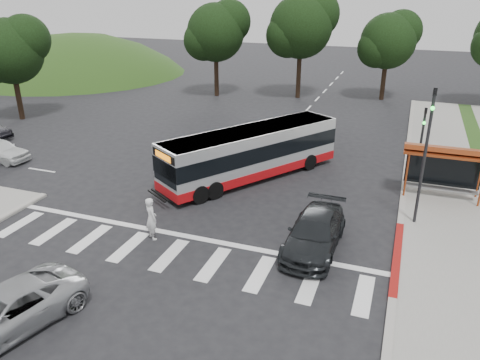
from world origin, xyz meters
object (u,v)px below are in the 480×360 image
at_px(dark_sedan, 315,233).
at_px(silver_suv_south, 6,310).
at_px(transit_bus, 251,154).
at_px(pedestrian, 151,218).

distance_m(dark_sedan, silver_suv_south, 11.95).
xyz_separation_m(transit_bus, pedestrian, (-1.84, -8.30, -0.47)).
height_order(pedestrian, silver_suv_south, pedestrian).
height_order(transit_bus, silver_suv_south, transit_bus).
distance_m(transit_bus, silver_suv_south, 15.53).
bearing_deg(pedestrian, dark_sedan, -130.46).
bearing_deg(pedestrian, silver_suv_south, 114.50).
xyz_separation_m(transit_bus, silver_suv_south, (-3.27, -15.16, -0.74)).
relative_size(pedestrian, dark_sedan, 0.38).
bearing_deg(silver_suv_south, transit_bus, 93.52).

